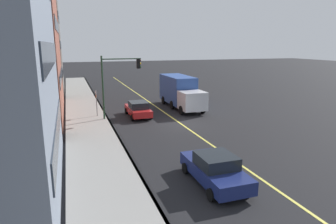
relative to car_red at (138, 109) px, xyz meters
name	(u,v)px	position (x,y,z in m)	size (l,w,h in m)	color
ground	(181,124)	(-3.74, -2.96, -0.76)	(200.00, 200.00, 0.00)	black
sidewalk_slab	(91,131)	(-3.74, 4.79, -0.69)	(80.00, 3.80, 0.15)	gray
curb_edge	(113,129)	(-3.74, 2.97, -0.69)	(80.00, 0.16, 0.15)	slate
lane_stripe_center	(181,124)	(-3.74, -2.96, -0.75)	(80.00, 0.16, 0.01)	#D8CC4C
building_glass_right	(3,2)	(19.24, 13.73, 11.68)	(10.37, 13.76, 24.87)	#56514C
car_red	(138,109)	(0.00, 0.00, 0.00)	(4.39, 1.98, 1.51)	red
car_navy	(215,169)	(-14.99, -0.43, 0.01)	(4.60, 2.10, 1.57)	navy
truck_blue	(180,91)	(2.79, -5.43, 1.03)	(8.38, 2.60, 3.42)	silver
traffic_light_mast	(117,77)	(-0.39, 1.95, 3.25)	(0.28, 3.67, 5.88)	#1E3823
street_sign_post	(96,101)	(1.09, 3.80, 0.79)	(0.60, 0.08, 2.61)	slate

